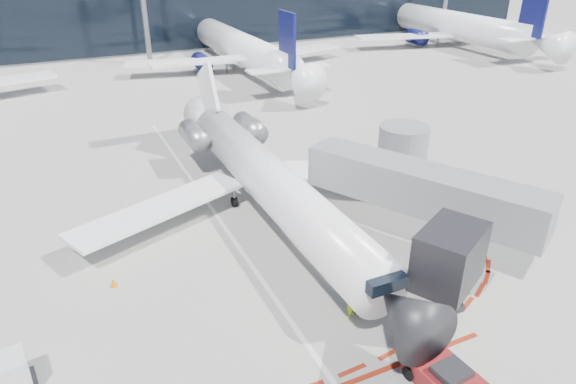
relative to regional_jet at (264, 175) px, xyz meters
name	(u,v)px	position (x,y,z in m)	size (l,w,h in m)	color
ground	(236,243)	(-3.00, -2.81, -2.47)	(260.00, 260.00, 0.00)	gray
apron_centerline	(224,227)	(-3.00, -0.81, -2.47)	(0.25, 40.00, 0.01)	silver
jet_bridge	(415,184)	(6.80, -5.82, 0.53)	(10.03, 15.20, 4.90)	gray
regional_jet	(264,175)	(0.00, 0.00, 0.00)	(23.98, 29.57, 7.41)	white
pushback_tug	(445,377)	(0.73, -16.02, -1.95)	(2.17, 4.64, 1.19)	#62130E
ramp_worker	(351,301)	(-0.36, -10.95, -1.60)	(0.64, 0.42, 1.74)	#CEFD1A
uld_container	(9,376)	(-14.31, -9.23, -1.67)	(1.92, 1.70, 1.63)	black
safety_cone_left	(114,283)	(-9.85, -4.06, -2.24)	(0.34, 0.34, 0.47)	orange
safety_cone_right	(396,288)	(2.60, -10.33, -2.23)	(0.35, 0.35, 0.48)	orange
bg_airliner_2	(239,25)	(12.04, 37.12, 3.05)	(34.13, 36.13, 11.04)	white
bg_airliner_3	(450,4)	(48.01, 39.59, 3.56)	(37.32, 39.52, 12.08)	white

